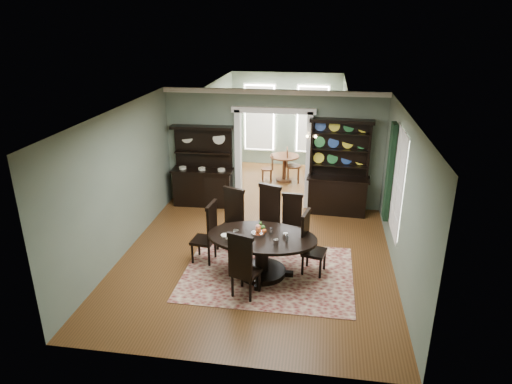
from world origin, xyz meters
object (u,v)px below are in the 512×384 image
Objects in this scene: parlor_table at (284,165)px; welsh_dresser at (338,180)px; dining_table at (262,248)px; sideboard at (203,178)px.

welsh_dresser is at bearing -53.91° from parlor_table.
parlor_table is at bearing 94.09° from dining_table.
welsh_dresser is (1.45, 3.24, 0.29)m from dining_table.
dining_table is 3.56m from welsh_dresser.
dining_table reaches higher than parlor_table.
welsh_dresser reaches higher than dining_table.
sideboard is at bearing 124.84° from dining_table.
dining_table is 0.91× the size of welsh_dresser.
sideboard reaches higher than dining_table.
welsh_dresser reaches higher than parlor_table.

